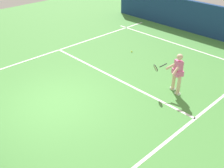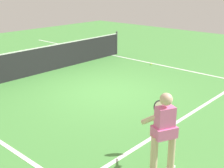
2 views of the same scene
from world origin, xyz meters
TOP-DOWN VIEW (x-y plane):
  - ground_plane at (0.00, 0.00)m, footprint 26.51×26.51m
  - service_line_marking at (0.00, -2.79)m, footprint 7.74×0.10m
  - sideline_right_marking at (3.87, 0.00)m, footprint 0.10×18.40m
  - court_net at (0.00, 3.25)m, footprint 8.42×0.08m
  - tennis_player at (-2.45, -3.65)m, footprint 1.03×0.83m
  - tennis_ball_near at (3.65, 0.86)m, footprint 0.07×0.07m

SIDE VIEW (x-z plane):
  - ground_plane at x=0.00m, z-range 0.00..0.00m
  - service_line_marking at x=0.00m, z-range 0.00..0.01m
  - sideline_right_marking at x=3.87m, z-range 0.00..0.01m
  - tennis_ball_near at x=3.65m, z-range 0.00..0.07m
  - court_net at x=0.00m, z-range -0.03..1.06m
  - tennis_player at x=-2.45m, z-range 0.07..1.62m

